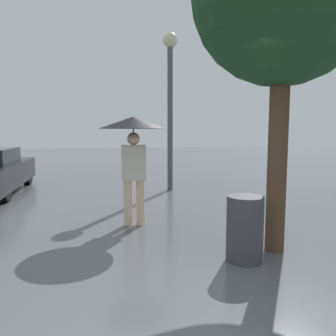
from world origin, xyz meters
name	(u,v)px	position (x,y,z in m)	size (l,w,h in m)	color
pedestrian	(133,137)	(0.14, 3.43, 1.47)	(1.11, 1.11, 1.80)	beige
street_lamp	(170,85)	(1.46, 6.54, 2.75)	(0.39, 0.39, 4.07)	#515456
trash_bin	(245,229)	(1.27, 1.62, 0.39)	(0.44, 0.44, 0.79)	#38383D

